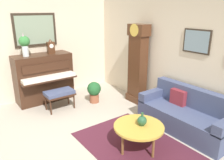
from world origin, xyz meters
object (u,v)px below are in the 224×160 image
object	(u,v)px
piano_bench	(59,94)
grandfather_clock	(138,66)
piano	(44,78)
green_jug	(142,121)
potted_plant	(94,91)
couch	(186,115)
flower_vase	(25,44)
coffee_table	(139,127)
mantel_clock	(51,47)

from	to	relation	value
piano_bench	grandfather_clock	size ratio (longest dim) A/B	0.34
piano	grandfather_clock	distance (m)	2.49
green_jug	grandfather_clock	bearing A→B (deg)	139.68
piano	green_jug	bearing A→B (deg)	10.95
piano_bench	potted_plant	xyz separation A→B (m)	(0.14, 0.90, -0.08)
piano	couch	distance (m)	3.66
couch	green_jug	distance (m)	1.19
piano	flower_vase	distance (m)	1.01
coffee_table	flower_vase	size ratio (longest dim) A/B	1.52
grandfather_clock	couch	world-z (taller)	grandfather_clock
flower_vase	potted_plant	world-z (taller)	flower_vase
piano_bench	coffee_table	bearing A→B (deg)	11.52
grandfather_clock	couch	distance (m)	1.80
piano	couch	world-z (taller)	piano
couch	piano	bearing A→B (deg)	-150.94
piano	piano_bench	size ratio (longest dim) A/B	2.06
couch	coffee_table	distance (m)	1.24
mantel_clock	coffee_table	bearing A→B (deg)	5.36
grandfather_clock	green_jug	world-z (taller)	grandfather_clock
green_jug	flower_vase	bearing A→B (deg)	-162.29
grandfather_clock	coffee_table	distance (m)	2.17
piano	green_jug	size ratio (longest dim) A/B	6.00
piano_bench	mantel_clock	distance (m)	1.30
flower_vase	potted_plant	xyz separation A→B (m)	(0.92, 1.37, -1.25)
couch	potted_plant	xyz separation A→B (m)	(-2.27, -0.79, 0.01)
mantel_clock	couch	bearing A→B (deg)	25.47
couch	coffee_table	xyz separation A→B (m)	(-0.11, -1.23, 0.09)
mantel_clock	grandfather_clock	bearing A→B (deg)	47.95
coffee_table	flower_vase	xyz separation A→B (m)	(-3.08, -0.93, 1.17)
piano	potted_plant	distance (m)	1.38
flower_vase	green_jug	world-z (taller)	flower_vase
piano	couch	size ratio (longest dim) A/B	0.76
grandfather_clock	coffee_table	size ratio (longest dim) A/B	2.31
coffee_table	mantel_clock	xyz separation A→B (m)	(-3.08, -0.29, 1.03)
piano_bench	potted_plant	bearing A→B (deg)	81.26
piano	flower_vase	bearing A→B (deg)	-89.64
couch	potted_plant	world-z (taller)	couch
potted_plant	coffee_table	bearing A→B (deg)	-11.37
couch	coffee_table	bearing A→B (deg)	-94.89
couch	flower_vase	xyz separation A→B (m)	(-3.19, -2.16, 1.26)
green_jug	potted_plant	xyz separation A→B (m)	(-2.18, 0.38, -0.20)
grandfather_clock	flower_vase	size ratio (longest dim) A/B	3.50
grandfather_clock	coffee_table	world-z (taller)	grandfather_clock
piano	grandfather_clock	bearing A→B (deg)	51.87
grandfather_clock	green_jug	size ratio (longest dim) A/B	8.46
piano_bench	potted_plant	size ratio (longest dim) A/B	1.25
grandfather_clock	potted_plant	world-z (taller)	grandfather_clock
piano_bench	flower_vase	xyz separation A→B (m)	(-0.78, -0.46, 1.17)
piano_bench	flower_vase	world-z (taller)	flower_vase
piano	couch	bearing A→B (deg)	29.06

